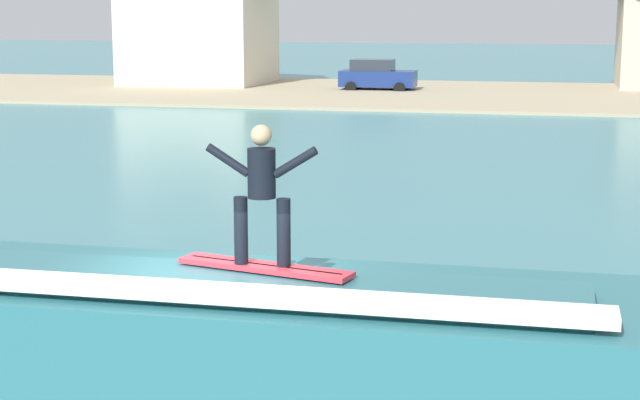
{
  "coord_description": "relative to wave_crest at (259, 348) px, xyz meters",
  "views": [
    {
      "loc": [
        3.88,
        -11.31,
        4.78
      ],
      "look_at": [
        0.63,
        3.01,
        2.04
      ],
      "focal_mm": 58.07,
      "sensor_mm": 36.0,
      "label": 1
    }
  ],
  "objects": [
    {
      "name": "surfboard",
      "position": [
        0.09,
        -0.04,
        0.99
      ],
      "size": [
        2.16,
        0.85,
        0.06
      ],
      "color": "#D8333F",
      "rests_on": "wave_crest"
    },
    {
      "name": "surfer",
      "position": [
        0.06,
        -0.05,
        1.93
      ],
      "size": [
        1.31,
        0.32,
        1.61
      ],
      "color": "black",
      "rests_on": "surfboard"
    },
    {
      "name": "wave_crest",
      "position": [
        0.0,
        0.0,
        0.0
      ],
      "size": [
        8.82,
        2.84,
        1.82
      ],
      "color": "#2D6A73",
      "rests_on": "ground_plane"
    },
    {
      "name": "shoreline_bank",
      "position": [
        -0.63,
        45.94,
        -0.78
      ],
      "size": [
        120.0,
        19.33,
        0.15
      ],
      "color": "tan",
      "rests_on": "ground_plane"
    },
    {
      "name": "house_with_chimney",
      "position": [
        -18.35,
        50.35,
        3.51
      ],
      "size": [
        10.01,
        10.01,
        8.45
      ],
      "color": "beige",
      "rests_on": "ground_plane"
    },
    {
      "name": "car_near_shore",
      "position": [
        -6.76,
        47.63,
        0.09
      ],
      "size": [
        4.29,
        2.31,
        1.86
      ],
      "color": "navy",
      "rests_on": "ground_plane"
    }
  ]
}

